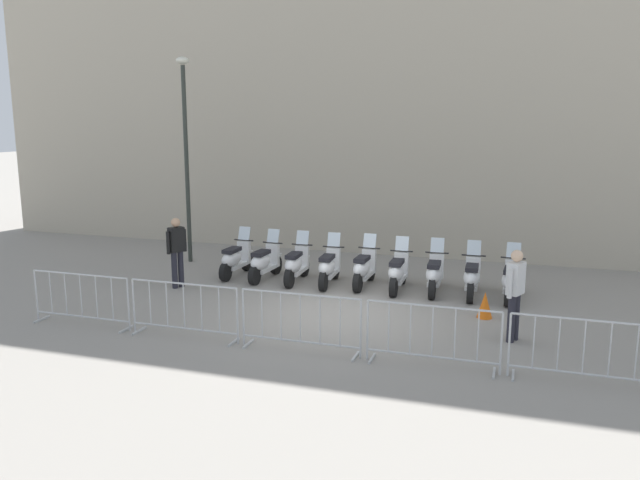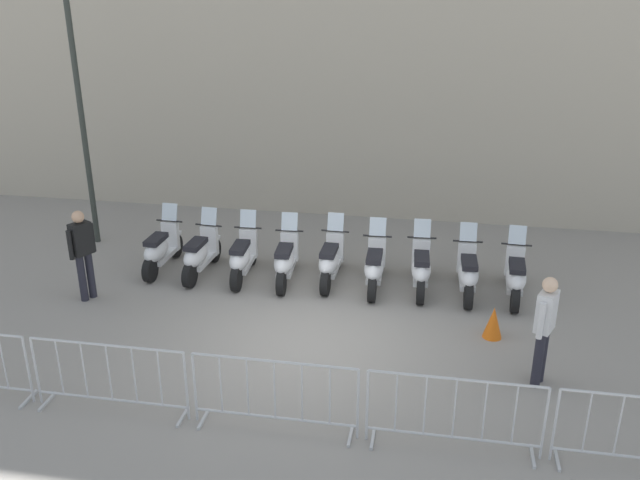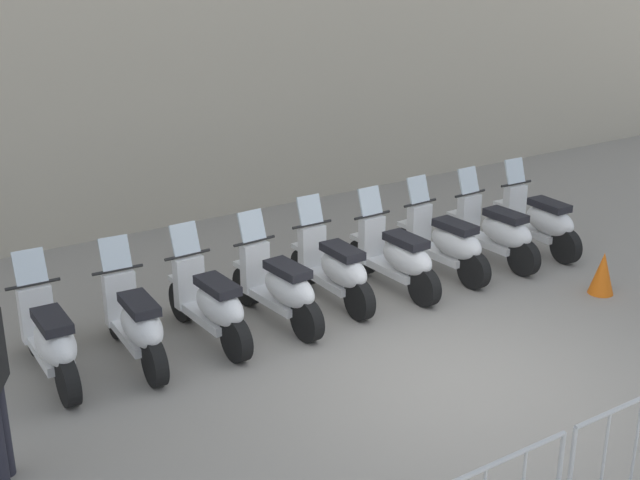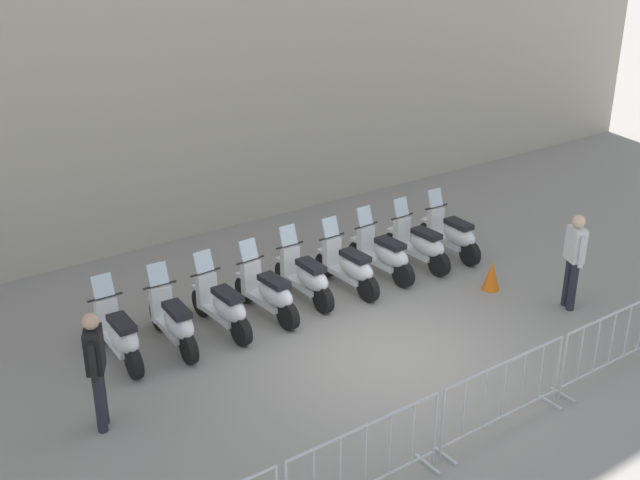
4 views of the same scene
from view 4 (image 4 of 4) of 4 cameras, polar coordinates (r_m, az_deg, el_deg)
name	(u,v)px [view 4 (image 4 of 4)]	position (r m, az deg, el deg)	size (l,w,h in m)	color
ground_plane	(388,355)	(12.54, 4.94, -8.24)	(120.00, 120.00, 0.00)	gray
motorcycle_0	(119,335)	(12.49, -14.27, -6.67)	(0.56, 1.72, 1.24)	black
motorcycle_1	(174,322)	(12.68, -10.48, -5.81)	(0.56, 1.73, 1.24)	black
motorcycle_2	(223,306)	(13.02, -7.02, -4.78)	(0.56, 1.72, 1.24)	black
motorcycle_3	(269,293)	(13.38, -3.73, -3.82)	(0.56, 1.72, 1.24)	black
motorcycle_4	(306,277)	(13.90, -1.03, -2.69)	(0.56, 1.72, 1.24)	black
motorcycle_5	(349,267)	(14.28, 2.12, -1.98)	(0.56, 1.72, 1.24)	black
motorcycle_6	(384,255)	(14.82, 4.62, -1.05)	(0.56, 1.72, 1.24)	black
motorcycle_7	(420,245)	(15.32, 7.21, -0.33)	(0.56, 1.72, 1.24)	black
motorcycle_8	(452,235)	(15.88, 9.51, 0.39)	(0.56, 1.73, 1.24)	black
barrier_segment_1	(365,462)	(9.55, 3.30, -15.72)	(2.23, 0.47, 1.07)	#B2B5B7
barrier_segment_2	(503,396)	(10.89, 13.07, -10.90)	(2.23, 0.47, 1.07)	#B2B5B7
barrier_segment_3	(611,344)	(12.51, 20.29, -7.02)	(2.23, 0.47, 1.07)	#B2B5B7
officer_near_row_end	(96,364)	(10.81, -15.86, -8.64)	(0.36, 0.50, 1.73)	#23232D
officer_mid_plaza	(574,256)	(14.11, 17.86, -1.11)	(0.35, 0.51, 1.73)	#23232D
traffic_cone	(492,276)	(14.70, 12.28, -2.53)	(0.32, 0.32, 0.55)	orange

